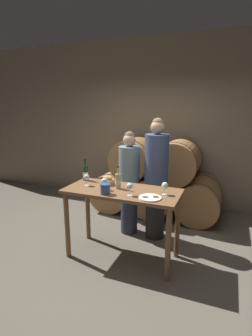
{
  "coord_description": "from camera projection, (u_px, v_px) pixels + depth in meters",
  "views": [
    {
      "loc": [
        1.2,
        -2.87,
        1.97
      ],
      "look_at": [
        0.0,
        0.13,
        1.18
      ],
      "focal_mm": 28.0,
      "sensor_mm": 36.0,
      "label": 1
    }
  ],
  "objects": [
    {
      "name": "person_right",
      "position": [
        156.0,
        179.0,
        3.8
      ],
      "size": [
        0.34,
        0.34,
        1.79
      ],
      "color": "#232326",
      "rests_on": "ground_plane"
    },
    {
      "name": "wine_glass_center",
      "position": [
        130.0,
        186.0,
        3.04
      ],
      "size": [
        0.08,
        0.08,
        0.15
      ],
      "color": "white",
      "rests_on": "tasting_table"
    },
    {
      "name": "blue_crock",
      "position": [
        105.0,
        188.0,
        3.1
      ],
      "size": [
        0.12,
        0.12,
        0.13
      ],
      "color": "#335693",
      "rests_on": "tasting_table"
    },
    {
      "name": "tasting_table",
      "position": [
        122.0,
        201.0,
        3.31
      ],
      "size": [
        1.45,
        0.65,
        0.93
      ],
      "color": "brown",
      "rests_on": "ground_plane"
    },
    {
      "name": "ground_plane",
      "position": [
        122.0,
        256.0,
        3.49
      ],
      "size": [
        10.0,
        10.0,
        0.0
      ],
      "primitive_type": "plane",
      "color": "#665E51"
    },
    {
      "name": "wine_glass_left",
      "position": [
        104.0,
        181.0,
        3.24
      ],
      "size": [
        0.08,
        0.08,
        0.15
      ],
      "color": "white",
      "rests_on": "tasting_table"
    },
    {
      "name": "wine_glass_right",
      "position": [
        165.0,
        186.0,
        3.07
      ],
      "size": [
        0.08,
        0.08,
        0.15
      ],
      "color": "white",
      "rests_on": "tasting_table"
    },
    {
      "name": "barrel_stack",
      "position": [
        156.0,
        180.0,
        4.78
      ],
      "size": [
        2.31,
        0.93,
        1.38
      ],
      "color": "#9E7042",
      "rests_on": "ground_plane"
    },
    {
      "name": "wine_glass_far_left",
      "position": [
        86.0,
        177.0,
        3.42
      ],
      "size": [
        0.08,
        0.08,
        0.15
      ],
      "color": "white",
      "rests_on": "tasting_table"
    },
    {
      "name": "cheese_plate",
      "position": [
        150.0,
        197.0,
        2.97
      ],
      "size": [
        0.27,
        0.27,
        0.04
      ],
      "color": "white",
      "rests_on": "tasting_table"
    },
    {
      "name": "stone_wall_back",
      "position": [
        165.0,
        124.0,
        5.08
      ],
      "size": [
        10.0,
        0.12,
        3.2
      ],
      "color": "gray",
      "rests_on": "ground_plane"
    },
    {
      "name": "bread_basket",
      "position": [
        108.0,
        181.0,
        3.47
      ],
      "size": [
        0.18,
        0.18,
        0.12
      ],
      "color": "#A87F4C",
      "rests_on": "tasting_table"
    },
    {
      "name": "wine_bottle_white",
      "position": [
        118.0,
        181.0,
        3.3
      ],
      "size": [
        0.07,
        0.07,
        0.3
      ],
      "color": "#ADBC7F",
      "rests_on": "tasting_table"
    },
    {
      "name": "person_left",
      "position": [
        129.0,
        182.0,
        3.98
      ],
      "size": [
        0.31,
        0.31,
        1.59
      ],
      "color": "#2D334C",
      "rests_on": "ground_plane"
    },
    {
      "name": "wine_bottle_red",
      "position": [
        86.0,
        173.0,
        3.66
      ],
      "size": [
        0.07,
        0.07,
        0.31
      ],
      "color": "#193819",
      "rests_on": "tasting_table"
    }
  ]
}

